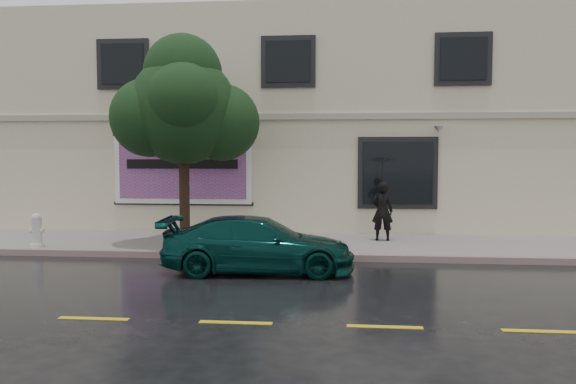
# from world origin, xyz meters

# --- Properties ---
(ground) EXTENTS (90.00, 90.00, 0.00)m
(ground) POSITION_xyz_m (0.00, 0.00, 0.00)
(ground) COLOR black
(ground) RESTS_ON ground
(sidewalk) EXTENTS (20.00, 3.50, 0.15)m
(sidewalk) POSITION_xyz_m (0.00, 3.25, 0.07)
(sidewalk) COLOR gray
(sidewalk) RESTS_ON ground
(curb) EXTENTS (20.00, 0.18, 0.16)m
(curb) POSITION_xyz_m (0.00, 1.50, 0.07)
(curb) COLOR gray
(curb) RESTS_ON ground
(road_marking) EXTENTS (19.00, 0.12, 0.01)m
(road_marking) POSITION_xyz_m (0.00, -3.50, 0.01)
(road_marking) COLOR gold
(road_marking) RESTS_ON ground
(building) EXTENTS (20.00, 8.12, 7.00)m
(building) POSITION_xyz_m (0.00, 9.00, 3.50)
(building) COLOR beige
(building) RESTS_ON ground
(billboard) EXTENTS (4.30, 0.16, 2.20)m
(billboard) POSITION_xyz_m (-3.20, 4.92, 2.05)
(billboard) COLOR white
(billboard) RESTS_ON ground
(car) EXTENTS (4.14, 1.99, 1.18)m
(car) POSITION_xyz_m (-0.19, 0.10, 0.59)
(car) COLOR #083330
(car) RESTS_ON ground
(pedestrian) EXTENTS (0.59, 0.39, 1.61)m
(pedestrian) POSITION_xyz_m (2.68, 3.74, 0.95)
(pedestrian) COLOR black
(pedestrian) RESTS_ON sidewalk
(umbrella) EXTENTS (1.13, 1.13, 0.63)m
(umbrella) POSITION_xyz_m (2.68, 3.74, 2.07)
(umbrella) COLOR black
(umbrella) RESTS_ON pedestrian
(street_tree) EXTENTS (2.78, 2.78, 4.87)m
(street_tree) POSITION_xyz_m (-2.47, 2.54, 3.61)
(street_tree) COLOR #342017
(street_tree) RESTS_ON sidewalk
(fire_hydrant) EXTENTS (0.36, 0.33, 0.87)m
(fire_hydrant) POSITION_xyz_m (-6.09, 1.80, 0.57)
(fire_hydrant) COLOR silver
(fire_hydrant) RESTS_ON sidewalk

